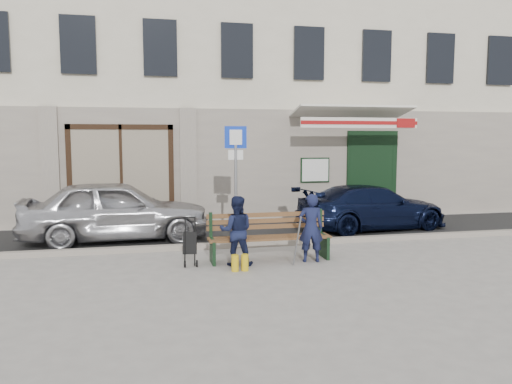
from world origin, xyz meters
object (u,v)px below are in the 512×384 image
object	(u,v)px
bench	(267,237)
man	(311,228)
car_silver	(116,210)
woman	(236,231)
car_navy	(372,207)
parking_sign	(236,166)
stroller	(190,244)

from	to	relation	value
bench	man	size ratio (longest dim) A/B	1.82
car_silver	man	bearing A→B (deg)	-129.90
car_silver	bench	distance (m)	3.93
woman	car_navy	bearing A→B (deg)	-134.32
car_navy	parking_sign	world-z (taller)	parking_sign
parking_sign	bench	world-z (taller)	parking_sign
car_silver	man	size ratio (longest dim) A/B	3.21
car_navy	stroller	size ratio (longest dim) A/B	4.49
man	stroller	size ratio (longest dim) A/B	1.47
stroller	woman	bearing A→B (deg)	-4.54
bench	man	distance (m)	0.87
parking_sign	bench	size ratio (longest dim) A/B	1.10
car_navy	stroller	distance (m)	5.66
stroller	car_silver	bearing A→B (deg)	128.23
woman	parking_sign	bearing A→B (deg)	-89.47
car_silver	woman	xyz separation A→B (m)	(2.32, -2.79, -0.07)
woman	stroller	size ratio (longest dim) A/B	1.46
man	car_navy	bearing A→B (deg)	-122.60
car_navy	woman	bearing A→B (deg)	117.38
parking_sign	stroller	world-z (taller)	parking_sign
car_silver	bench	xyz separation A→B (m)	(2.98, -2.55, -0.26)
car_silver	bench	world-z (taller)	car_silver
car_navy	parking_sign	bearing A→B (deg)	96.54
car_navy	parking_sign	size ratio (longest dim) A/B	1.52
car_silver	stroller	world-z (taller)	car_silver
woman	stroller	bearing A→B (deg)	-2.82
car_silver	parking_sign	size ratio (longest dim) A/B	1.60
woman	stroller	world-z (taller)	woman
parking_sign	bench	bearing A→B (deg)	-72.21
car_silver	man	world-z (taller)	car_silver
parking_sign	stroller	distance (m)	2.51
car_silver	car_navy	xyz separation A→B (m)	(6.43, 0.13, -0.14)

